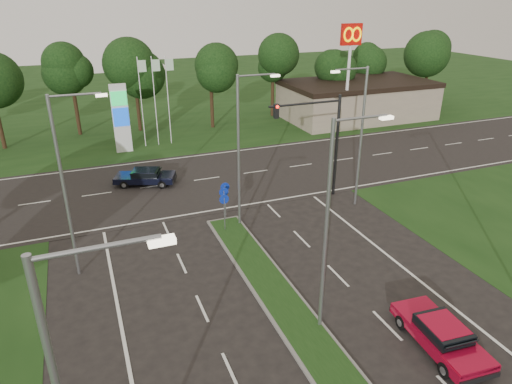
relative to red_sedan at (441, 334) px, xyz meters
name	(u,v)px	position (x,y,z in m)	size (l,w,h in m)	color
verge_far	(136,100)	(-4.62, 51.82, -0.64)	(160.00, 50.00, 0.02)	#173411
cross_road	(194,181)	(-4.62, 20.82, -0.64)	(160.00, 12.00, 0.02)	black
median_kerb	(327,363)	(-4.62, 0.82, -0.58)	(2.00, 26.00, 0.12)	slate
commercial_building	(357,100)	(17.38, 32.82, 1.36)	(16.00, 9.00, 4.00)	gray
streetlight_median_near	(331,219)	(-3.62, 2.82, 4.44)	(2.53, 0.22, 9.00)	gray
streetlight_median_far	(242,145)	(-3.62, 12.82, 4.44)	(2.53, 0.22, 9.00)	gray
streetlight_left_far	(67,179)	(-12.92, 10.82, 4.44)	(2.53, 0.22, 9.00)	gray
streetlight_right_far	(359,131)	(4.18, 12.82, 4.44)	(2.53, 0.22, 9.00)	gray
traffic_signal	(320,132)	(2.57, 14.81, 4.01)	(5.10, 0.42, 7.00)	black
median_signs	(224,199)	(-4.62, 13.22, 1.07)	(1.16, 1.76, 2.38)	gray
gas_pylon	(123,116)	(-8.41, 29.87, 2.56)	(5.80, 1.26, 8.00)	silver
mcdonalds_sign	(350,50)	(13.38, 28.79, 7.35)	(2.20, 0.47, 10.40)	silver
treeline_far	(151,61)	(-4.52, 36.75, 6.19)	(6.00, 6.00, 9.90)	black
red_sedan	(441,334)	(0.00, 0.00, 0.00)	(2.10, 4.45, 1.19)	maroon
navy_sedan	(145,177)	(-8.10, 21.40, -0.01)	(4.61, 3.16, 1.17)	black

